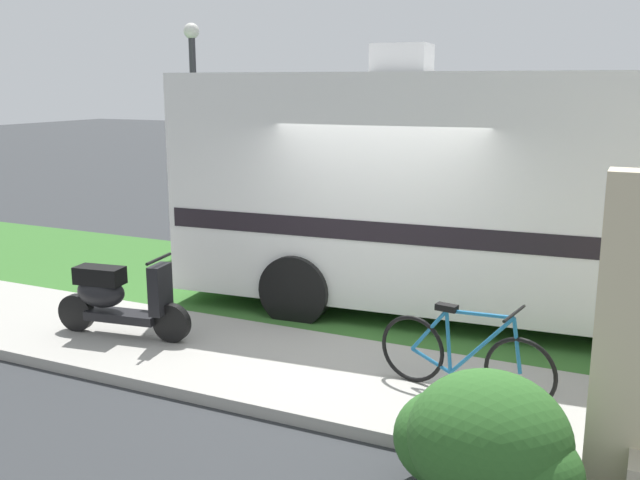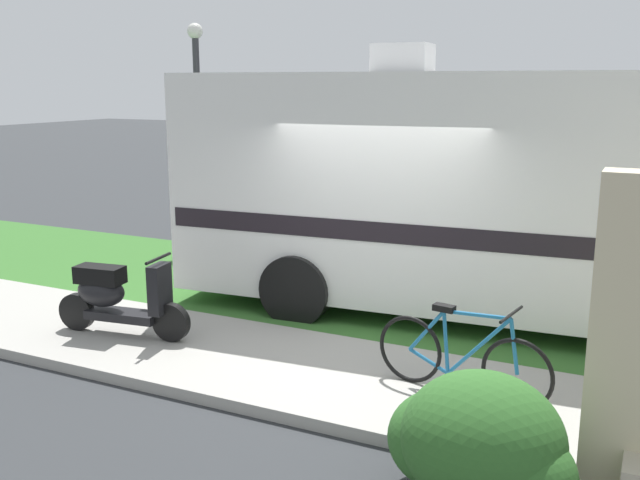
% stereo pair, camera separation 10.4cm
% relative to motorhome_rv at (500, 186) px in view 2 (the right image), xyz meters
% --- Properties ---
extents(ground_plane, '(80.00, 80.00, 0.00)m').
position_rel_motorhome_rv_xyz_m(ground_plane, '(-1.11, -1.59, -1.71)').
color(ground_plane, '#2D3033').
extents(sidewalk, '(24.00, 2.00, 0.12)m').
position_rel_motorhome_rv_xyz_m(sidewalk, '(-1.11, -2.79, -1.65)').
color(sidewalk, '#9E9B93').
rests_on(sidewalk, ground).
extents(grass_strip, '(24.00, 3.40, 0.08)m').
position_rel_motorhome_rv_xyz_m(grass_strip, '(-1.11, -0.09, -1.67)').
color(grass_strip, '#336628').
rests_on(grass_strip, ground).
extents(motorhome_rv, '(7.97, 3.09, 3.59)m').
position_rel_motorhome_rv_xyz_m(motorhome_rv, '(0.00, 0.00, 0.00)').
color(motorhome_rv, silver).
rests_on(motorhome_rv, ground).
extents(scooter, '(1.68, 0.55, 0.97)m').
position_rel_motorhome_rv_xyz_m(scooter, '(-3.68, -2.88, -1.13)').
color(scooter, black).
rests_on(scooter, ground).
extents(bicycle, '(1.71, 0.52, 0.89)m').
position_rel_motorhome_rv_xyz_m(bicycle, '(0.30, -2.76, -1.21)').
color(bicycle, black).
rests_on(bicycle, ground).
extents(bush_by_porch, '(1.39, 1.04, 0.98)m').
position_rel_motorhome_rv_xyz_m(bush_by_porch, '(0.83, -4.28, -1.24)').
color(bush_by_porch, '#2D6026').
rests_on(bush_by_porch, ground).
extents(street_lamp_post, '(0.28, 0.28, 4.01)m').
position_rel_motorhome_rv_xyz_m(street_lamp_post, '(-5.94, 2.01, 0.75)').
color(street_lamp_post, '#333338').
rests_on(street_lamp_post, ground).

